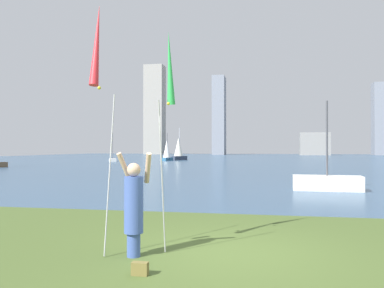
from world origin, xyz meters
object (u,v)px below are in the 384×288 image
sailboat_2 (167,151)px  sailboat_3 (327,182)px  bag (140,269)px  kite_flag_left (97,51)px  sailboat_0 (179,149)px  kite_flag_right (170,73)px  sailboat_1 (113,160)px  person (134,205)px

sailboat_2 → sailboat_3: (17.20, -38.44, -1.12)m
bag → sailboat_2: sailboat_2 is taller
kite_flag_left → sailboat_0: size_ratio=0.84×
kite_flag_right → sailboat_1: bearing=113.5°
bag → sailboat_0: bearing=101.7°
kite_flag_left → sailboat_0: bearing=100.9°
kite_flag_left → sailboat_0: sailboat_0 is taller
kite_flag_left → sailboat_1: size_ratio=1.07×
sailboat_0 → sailboat_2: bearing=-110.7°
sailboat_0 → sailboat_2: 3.36m
sailboat_3 → sailboat_1: bearing=125.7°
kite_flag_left → sailboat_3: bearing=64.5°
sailboat_0 → sailboat_1: 11.55m
sailboat_0 → bag: bearing=-78.3°
person → kite_flag_left: size_ratio=0.42×
sailboat_0 → sailboat_3: bearing=-68.9°
kite_flag_right → sailboat_0: bearing=102.1°
sailboat_1 → bag: bearing=-67.3°
sailboat_0 → sailboat_2: size_ratio=1.23×
bag → kite_flag_right: bearing=87.2°
sailboat_0 → sailboat_1: size_ratio=1.27×
sailboat_2 → kite_flag_right: bearing=-75.8°
bag → sailboat_3: bearing=68.9°
sailboat_0 → sailboat_2: sailboat_0 is taller
sailboat_0 → sailboat_1: sailboat_0 is taller
person → kite_flag_left: (-0.50, -0.46, 2.68)m
sailboat_1 → kite_flag_right: bearing=-66.5°
person → kite_flag_right: 2.61m
person → kite_flag_right: size_ratio=0.45×
sailboat_1 → person: bearing=-67.4°
sailboat_2 → person: bearing=-76.5°
person → sailboat_1: bearing=117.4°
kite_flag_right → bag: 3.65m
person → kite_flag_right: (0.50, 0.65, 2.48)m
kite_flag_left → kite_flag_right: bearing=48.0°
kite_flag_left → sailboat_2: bearing=102.8°
kite_flag_right → sailboat_2: sailboat_2 is taller
kite_flag_left → kite_flag_right: 1.50m
person → sailboat_1: sailboat_1 is taller
sailboat_0 → kite_flag_right: bearing=-77.9°
kite_flag_left → sailboat_3: (5.73, 12.01, -3.23)m
sailboat_1 → sailboat_3: bearing=-54.3°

